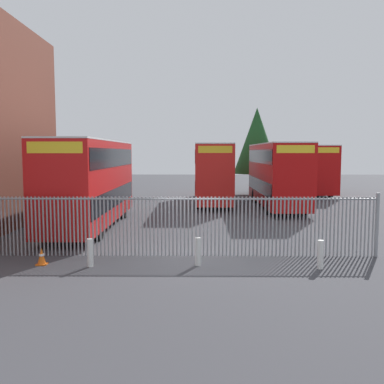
# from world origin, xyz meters

# --- Properties ---
(ground_plane) EXTENTS (100.00, 100.00, 0.00)m
(ground_plane) POSITION_xyz_m (0.00, 8.00, 0.00)
(ground_plane) COLOR #3D3D42
(palisade_fence) EXTENTS (14.90, 0.14, 2.35)m
(palisade_fence) POSITION_xyz_m (-0.58, 0.00, 1.18)
(palisade_fence) COLOR gray
(palisade_fence) RESTS_ON ground
(double_decker_bus_near_gate) EXTENTS (2.54, 10.81, 4.42)m
(double_decker_bus_near_gate) POSITION_xyz_m (-5.17, 6.09, 2.42)
(double_decker_bus_near_gate) COLOR red
(double_decker_bus_near_gate) RESTS_ON ground
(double_decker_bus_behind_fence_left) EXTENTS (2.54, 10.81, 4.42)m
(double_decker_bus_behind_fence_left) POSITION_xyz_m (5.74, 13.82, 2.42)
(double_decker_bus_behind_fence_left) COLOR #B70C0C
(double_decker_bus_behind_fence_left) RESTS_ON ground
(double_decker_bus_behind_fence_right) EXTENTS (2.54, 10.81, 4.42)m
(double_decker_bus_behind_fence_right) POSITION_xyz_m (1.37, 16.53, 2.42)
(double_decker_bus_behind_fence_right) COLOR red
(double_decker_bus_behind_fence_right) RESTS_ON ground
(double_decker_bus_far_back) EXTENTS (2.54, 10.81, 4.42)m
(double_decker_bus_far_back) POSITION_xyz_m (10.47, 23.87, 2.42)
(double_decker_bus_far_back) COLOR #B70C0C
(double_decker_bus_far_back) RESTS_ON ground
(bollard_near_left) EXTENTS (0.20, 0.20, 0.95)m
(bollard_near_left) POSITION_xyz_m (-3.34, -1.50, 0.47)
(bollard_near_left) COLOR silver
(bollard_near_left) RESTS_ON ground
(bollard_center_front) EXTENTS (0.20, 0.20, 0.95)m
(bollard_center_front) POSITION_xyz_m (0.27, -1.31, 0.47)
(bollard_center_front) COLOR silver
(bollard_center_front) RESTS_ON ground
(bollard_near_right) EXTENTS (0.20, 0.20, 0.95)m
(bollard_near_right) POSITION_xyz_m (4.28, -1.67, 0.47)
(bollard_near_right) COLOR silver
(bollard_near_right) RESTS_ON ground
(traffic_cone_mid_forecourt) EXTENTS (0.34, 0.34, 0.59)m
(traffic_cone_mid_forecourt) POSITION_xyz_m (-5.06, -1.28, 0.29)
(traffic_cone_mid_forecourt) COLOR orange
(traffic_cone_mid_forecourt) RESTS_ON ground
(tree_tall_back) EXTENTS (4.14, 4.14, 7.83)m
(tree_tall_back) POSITION_xyz_m (5.64, 23.10, 4.86)
(tree_tall_back) COLOR #4C3823
(tree_tall_back) RESTS_ON ground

